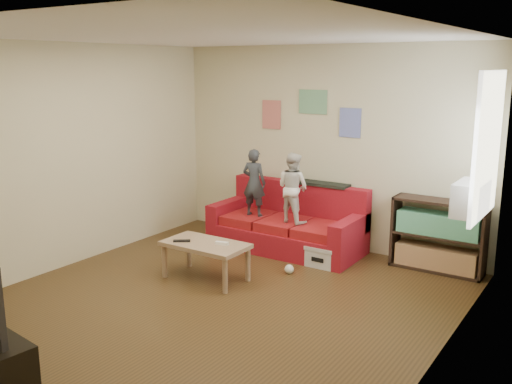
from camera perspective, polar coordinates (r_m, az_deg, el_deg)
The scene contains 15 objects.
room_shell at distance 5.64m, azimuth -4.48°, elevation 1.51°, with size 4.52×5.02×2.72m.
sofa at distance 7.72m, azimuth 3.31°, elevation -3.46°, with size 2.03×0.93×0.89m.
child_a at distance 7.67m, azimuth -0.20°, elevation 0.95°, with size 0.33×0.22×0.91m, color #30353B.
child_b at distance 7.37m, azimuth 3.69°, elevation 0.44°, with size 0.45×0.35×0.92m, color silver.
coffee_table at distance 6.60m, azimuth -5.08°, elevation -5.59°, with size 0.98×0.54×0.44m.
remote at distance 6.64m, azimuth -7.43°, elevation -4.86°, with size 0.19×0.05×0.02m, color black.
game_controller at distance 6.49m, azimuth -3.43°, elevation -5.13°, with size 0.15×0.04×0.03m, color white.
bookshelf at distance 7.19m, azimuth 17.74°, elevation -4.53°, with size 1.09×0.33×0.87m.
window at distance 6.18m, azimuth 22.14°, elevation 4.32°, with size 0.04×1.08×1.48m, color white.
ac_unit at distance 6.30m, azimuth 20.66°, elevation -0.61°, with size 0.28×0.55×0.35m, color #B7B2A3.
artwork_left at distance 8.09m, azimuth 1.56°, elevation 7.74°, with size 0.30×0.01×0.40m, color #D87266.
artwork_center at distance 7.75m, azimuth 5.70°, elevation 8.96°, with size 0.42×0.01×0.32m, color #72B27F.
artwork_right at distance 7.53m, azimuth 9.39°, elevation 6.84°, with size 0.30×0.01×0.38m, color #727FCC.
file_box at distance 7.12m, azimuth 6.68°, elevation -6.33°, with size 0.38×0.29×0.26m.
tissue at distance 6.85m, azimuth 3.35°, elevation -7.72°, with size 0.11×0.11×0.11m, color beige.
Camera 1 is at (3.40, -4.36, 2.42)m, focal length 40.00 mm.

